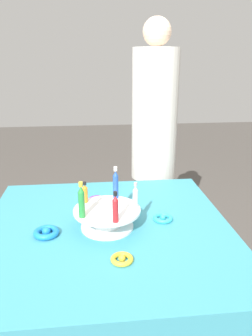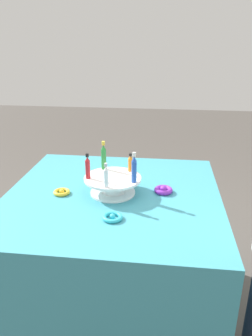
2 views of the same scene
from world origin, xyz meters
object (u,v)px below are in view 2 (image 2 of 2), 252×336
object	(u,v)px
bottle_blue	(134,169)
ribbon_bow_blue	(113,171)
ribbon_bow_gold	(62,192)
ribbon_bow_purple	(163,190)
bottle_red	(88,167)
display_stand	(113,184)
ribbon_bow_teal	(112,217)
bottle_clear	(106,176)
bottle_green	(104,156)
bottle_orange	(130,163)

from	to	relation	value
bottle_blue	ribbon_bow_blue	distance (m)	0.37
ribbon_bow_gold	ribbon_bow_purple	world-z (taller)	ribbon_bow_purple
bottle_red	display_stand	bearing A→B (deg)	-166.69
bottle_red	ribbon_bow_teal	distance (m)	0.31
ribbon_bow_blue	ribbon_bow_purple	bearing A→B (deg)	143.80
bottle_clear	ribbon_bow_purple	xyz separation A→B (m)	(-0.27, -0.16, -0.13)
bottle_clear	bottle_blue	size ratio (longest dim) A/B	0.79
display_stand	bottle_clear	size ratio (longest dim) A/B	2.41
bottle_green	bottle_red	size ratio (longest dim) A/B	1.19
bottle_clear	bottle_blue	distance (m)	0.14
display_stand	bottle_green	bearing A→B (deg)	-58.69
bottle_orange	ribbon_bow_gold	xyz separation A→B (m)	(0.33, 0.13, -0.12)
display_stand	bottle_orange	bearing A→B (deg)	-130.69
bottle_red	ribbon_bow_blue	world-z (taller)	bottle_red
ribbon_bow_blue	bottle_clear	bearing A→B (deg)	94.50
ribbon_bow_teal	bottle_clear	bearing A→B (deg)	-69.83
bottle_green	bottle_orange	bearing A→B (deg)	175.31
bottle_red	ribbon_bow_teal	size ratio (longest dim) A/B	1.43
display_stand	bottle_orange	distance (m)	0.15
bottle_blue	ribbon_bow_teal	world-z (taller)	bottle_blue
bottle_clear	bottle_red	bearing A→B (deg)	-40.69
ribbon_bow_blue	bottle_blue	bearing A→B (deg)	116.61
ribbon_bow_teal	ribbon_bow_blue	world-z (taller)	ribbon_bow_blue
ribbon_bow_purple	bottle_orange	bearing A→B (deg)	-16.54
bottle_orange	display_stand	bearing A→B (deg)	49.31
ribbon_bow_purple	bottle_clear	bearing A→B (deg)	31.15
display_stand	ribbon_bow_purple	xyz separation A→B (m)	(-0.26, -0.04, -0.04)
bottle_green	display_stand	bearing A→B (deg)	121.31
bottle_green	bottle_blue	xyz separation A→B (m)	(-0.17, 0.15, -0.00)
ribbon_bow_blue	bottle_green	bearing A→B (deg)	81.21
bottle_red	bottle_clear	distance (m)	0.14
ribbon_bow_purple	ribbon_bow_blue	xyz separation A→B (m)	(0.30, -0.22, -0.00)
display_stand	bottle_orange	world-z (taller)	bottle_orange
bottle_red	ribbon_bow_blue	xyz separation A→B (m)	(-0.08, -0.28, -0.13)
ribbon_bow_purple	bottle_green	bearing A→B (deg)	-11.37
bottle_green	ribbon_bow_teal	world-z (taller)	bottle_green
display_stand	ribbon_bow_purple	distance (m)	0.26
ribbon_bow_purple	ribbon_bow_blue	bearing A→B (deg)	-36.20
bottle_orange	ribbon_bow_teal	distance (m)	0.37
bottle_blue	ribbon_bow_gold	xyz separation A→B (m)	(0.37, -0.01, -0.15)
bottle_orange	ribbon_bow_purple	distance (m)	0.22
bottle_orange	bottle_green	xyz separation A→B (m)	(0.14, -0.01, 0.03)
bottle_blue	ribbon_bow_gold	distance (m)	0.40
bottle_blue	ribbon_bow_purple	xyz separation A→B (m)	(-0.14, -0.09, -0.14)
display_stand	bottle_green	xyz separation A→B (m)	(0.06, -0.10, 0.11)
bottle_blue	bottle_orange	bearing A→B (deg)	-76.69
bottle_orange	ribbon_bow_blue	xyz separation A→B (m)	(0.12, -0.16, -0.12)
bottle_red	ribbon_bow_teal	world-z (taller)	bottle_red
bottle_blue	ribbon_bow_teal	size ratio (longest dim) A/B	1.68
bottle_red	ribbon_bow_gold	xyz separation A→B (m)	(0.14, 0.01, -0.14)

